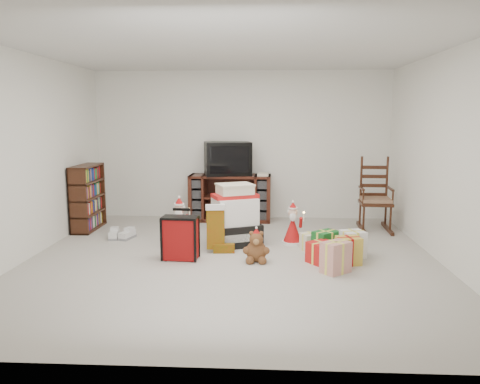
{
  "coord_description": "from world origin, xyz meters",
  "views": [
    {
      "loc": [
        0.39,
        -5.5,
        1.72
      ],
      "look_at": [
        0.07,
        0.6,
        0.75
      ],
      "focal_mm": 35.0,
      "sensor_mm": 36.0,
      "label": 1
    }
  ],
  "objects_px": {
    "sneaker_pair": "(121,235)",
    "bookshelf": "(88,199)",
    "tv_stand": "(230,198)",
    "red_suitcase": "(180,238)",
    "rocking_chair": "(374,204)",
    "gift_pile": "(235,219)",
    "santa_figurine": "(293,228)",
    "gift_cluster": "(334,247)",
    "crt_television": "(228,158)",
    "teddy_bear": "(256,248)",
    "mrs_claus_figurine": "(180,226)"
  },
  "relations": [
    {
      "from": "red_suitcase",
      "to": "teddy_bear",
      "type": "relative_size",
      "value": 1.69
    },
    {
      "from": "sneaker_pair",
      "to": "bookshelf",
      "type": "bearing_deg",
      "value": 141.04
    },
    {
      "from": "red_suitcase",
      "to": "mrs_claus_figurine",
      "type": "distance_m",
      "value": 0.69
    },
    {
      "from": "gift_cluster",
      "to": "tv_stand",
      "type": "bearing_deg",
      "value": 124.54
    },
    {
      "from": "santa_figurine",
      "to": "crt_television",
      "type": "distance_m",
      "value": 1.96
    },
    {
      "from": "sneaker_pair",
      "to": "gift_cluster",
      "type": "distance_m",
      "value": 3.03
    },
    {
      "from": "tv_stand",
      "to": "red_suitcase",
      "type": "height_order",
      "value": "tv_stand"
    },
    {
      "from": "red_suitcase",
      "to": "gift_cluster",
      "type": "relative_size",
      "value": 0.54
    },
    {
      "from": "tv_stand",
      "to": "red_suitcase",
      "type": "distance_m",
      "value": 2.29
    },
    {
      "from": "mrs_claus_figurine",
      "to": "tv_stand",
      "type": "bearing_deg",
      "value": 69.73
    },
    {
      "from": "teddy_bear",
      "to": "santa_figurine",
      "type": "bearing_deg",
      "value": 60.03
    },
    {
      "from": "gift_pile",
      "to": "crt_television",
      "type": "xyz_separation_m",
      "value": [
        -0.22,
        1.56,
        0.69
      ]
    },
    {
      "from": "gift_pile",
      "to": "gift_cluster",
      "type": "height_order",
      "value": "gift_pile"
    },
    {
      "from": "mrs_claus_figurine",
      "to": "gift_cluster",
      "type": "bearing_deg",
      "value": -14.63
    },
    {
      "from": "teddy_bear",
      "to": "crt_television",
      "type": "distance_m",
      "value": 2.52
    },
    {
      "from": "mrs_claus_figurine",
      "to": "crt_television",
      "type": "bearing_deg",
      "value": 71.42
    },
    {
      "from": "rocking_chair",
      "to": "teddy_bear",
      "type": "height_order",
      "value": "rocking_chair"
    },
    {
      "from": "sneaker_pair",
      "to": "gift_cluster",
      "type": "height_order",
      "value": "gift_cluster"
    },
    {
      "from": "tv_stand",
      "to": "crt_television",
      "type": "bearing_deg",
      "value": 153.62
    },
    {
      "from": "bookshelf",
      "to": "teddy_bear",
      "type": "height_order",
      "value": "bookshelf"
    },
    {
      "from": "crt_television",
      "to": "red_suitcase",
      "type": "bearing_deg",
      "value": -111.85
    },
    {
      "from": "red_suitcase",
      "to": "mrs_claus_figurine",
      "type": "height_order",
      "value": "mrs_claus_figurine"
    },
    {
      "from": "santa_figurine",
      "to": "sneaker_pair",
      "type": "relative_size",
      "value": 1.54
    },
    {
      "from": "sneaker_pair",
      "to": "rocking_chair",
      "type": "bearing_deg",
      "value": 12.13
    },
    {
      "from": "red_suitcase",
      "to": "crt_television",
      "type": "xyz_separation_m",
      "value": [
        0.4,
        2.27,
        0.77
      ]
    },
    {
      "from": "gift_pile",
      "to": "santa_figurine",
      "type": "bearing_deg",
      "value": -16.69
    },
    {
      "from": "crt_television",
      "to": "rocking_chair",
      "type": "bearing_deg",
      "value": -24.84
    },
    {
      "from": "tv_stand",
      "to": "teddy_bear",
      "type": "xyz_separation_m",
      "value": [
        0.48,
        -2.28,
        -0.22
      ]
    },
    {
      "from": "tv_stand",
      "to": "gift_pile",
      "type": "height_order",
      "value": "gift_pile"
    },
    {
      "from": "gift_pile",
      "to": "santa_figurine",
      "type": "xyz_separation_m",
      "value": [
        0.79,
        0.09,
        -0.13
      ]
    },
    {
      "from": "red_suitcase",
      "to": "sneaker_pair",
      "type": "bearing_deg",
      "value": 141.23
    },
    {
      "from": "teddy_bear",
      "to": "crt_television",
      "type": "relative_size",
      "value": 0.44
    },
    {
      "from": "red_suitcase",
      "to": "santa_figurine",
      "type": "xyz_separation_m",
      "value": [
        1.41,
        0.8,
        -0.05
      ]
    },
    {
      "from": "bookshelf",
      "to": "sneaker_pair",
      "type": "bearing_deg",
      "value": -39.34
    },
    {
      "from": "tv_stand",
      "to": "mrs_claus_figurine",
      "type": "distance_m",
      "value": 1.67
    },
    {
      "from": "tv_stand",
      "to": "santa_figurine",
      "type": "bearing_deg",
      "value": -54.75
    },
    {
      "from": "rocking_chair",
      "to": "red_suitcase",
      "type": "xyz_separation_m",
      "value": [
        -2.72,
        -1.73,
        -0.13
      ]
    },
    {
      "from": "tv_stand",
      "to": "santa_figurine",
      "type": "xyz_separation_m",
      "value": [
        0.96,
        -1.44,
        -0.16
      ]
    },
    {
      "from": "gift_pile",
      "to": "teddy_bear",
      "type": "bearing_deg",
      "value": -91.15
    },
    {
      "from": "santa_figurine",
      "to": "rocking_chair",
      "type": "bearing_deg",
      "value": 35.32
    },
    {
      "from": "tv_stand",
      "to": "sneaker_pair",
      "type": "xyz_separation_m",
      "value": [
        -1.48,
        -1.29,
        -0.33
      ]
    },
    {
      "from": "tv_stand",
      "to": "rocking_chair",
      "type": "bearing_deg",
      "value": -11.14
    },
    {
      "from": "bookshelf",
      "to": "red_suitcase",
      "type": "bearing_deg",
      "value": -41.23
    },
    {
      "from": "crt_television",
      "to": "teddy_bear",
      "type": "bearing_deg",
      "value": -88.98
    },
    {
      "from": "gift_pile",
      "to": "santa_figurine",
      "type": "relative_size",
      "value": 1.39
    },
    {
      "from": "bookshelf",
      "to": "crt_television",
      "type": "height_order",
      "value": "crt_television"
    },
    {
      "from": "bookshelf",
      "to": "santa_figurine",
      "type": "distance_m",
      "value": 3.2
    },
    {
      "from": "gift_pile",
      "to": "sneaker_pair",
      "type": "bearing_deg",
      "value": 148.28
    },
    {
      "from": "rocking_chair",
      "to": "gift_pile",
      "type": "relative_size",
      "value": 1.42
    },
    {
      "from": "rocking_chair",
      "to": "teddy_bear",
      "type": "relative_size",
      "value": 3.15
    }
  ]
}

